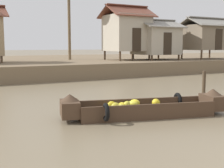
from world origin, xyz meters
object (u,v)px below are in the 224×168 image
stilt_house_right (206,37)px  stilt_house_mid_right (156,40)px  mooring_post (204,85)px  banana_boat (144,108)px  stilt_house_mid_left (127,32)px

stilt_house_right → stilt_house_mid_right: bearing=170.2°
stilt_house_mid_right → mooring_post: (-6.57, -12.24, -2.09)m
banana_boat → stilt_house_mid_right: stilt_house_mid_right is taller
stilt_house_mid_left → banana_boat: bearing=-119.1°
mooring_post → stilt_house_mid_left: bearing=72.6°
stilt_house_mid_left → stilt_house_right: bearing=-10.3°
banana_boat → stilt_house_right: bearing=39.6°
banana_boat → mooring_post: 4.17m
banana_boat → stilt_house_mid_right: bearing=52.5°
banana_boat → mooring_post: size_ratio=4.53×
banana_boat → mooring_post: mooring_post is taller
stilt_house_right → mooring_post: 16.40m
banana_boat → stilt_house_right: 20.26m
banana_boat → stilt_house_mid_left: 16.51m
stilt_house_mid_right → mooring_post: 14.05m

